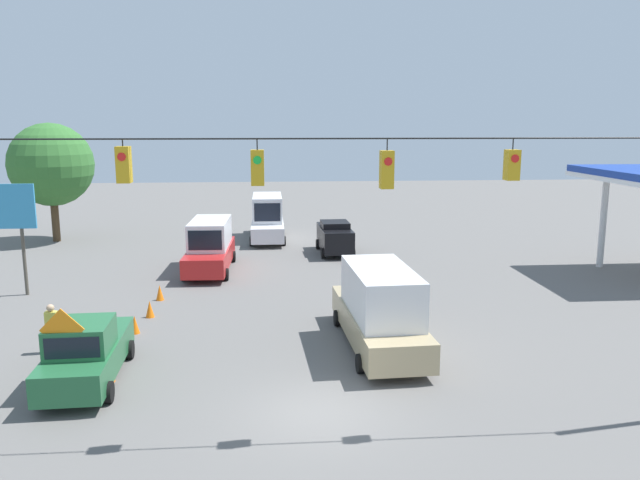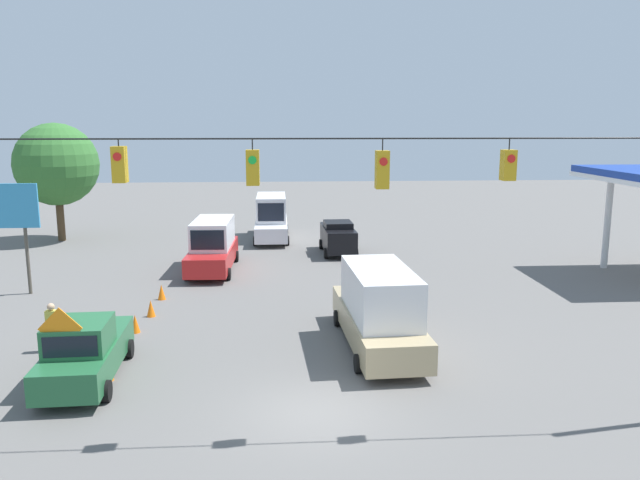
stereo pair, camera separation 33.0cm
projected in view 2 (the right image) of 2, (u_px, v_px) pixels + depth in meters
The scene contains 15 objects.
ground_plane at pixel (316, 412), 17.62m from camera, with size 140.00×140.00×0.00m, color #605E5B.
overhead_signal_span at pixel (316, 235), 15.67m from camera, with size 21.92×0.38×8.25m.
pickup_truck_green_parked_shoulder at pixel (85, 351), 19.59m from camera, with size 2.33×5.46×2.12m.
box_truck_red_withflow_far at pixel (213, 245), 34.40m from camera, with size 2.53×6.81×2.80m.
box_truck_white_withflow_deep at pixel (271, 218), 43.69m from camera, with size 2.40×7.30×3.05m.
sedan_black_oncoming_deep at pixel (338, 237), 38.80m from camera, with size 2.14×4.52×2.02m.
box_truck_tan_crossing_near at pixel (379, 308), 22.43m from camera, with size 2.74×7.55×3.00m.
traffic_cone_nearest at pixel (108, 370), 19.72m from camera, with size 0.36×0.36×0.72m, color orange.
traffic_cone_second at pixel (124, 346), 21.80m from camera, with size 0.36×0.36×0.72m, color orange.
traffic_cone_third at pixel (135, 324), 24.24m from camera, with size 0.36×0.36×0.72m, color orange.
traffic_cone_fourth at pixel (151, 308), 26.24m from camera, with size 0.36×0.36×0.72m, color orange.
traffic_cone_fifth at pixel (161, 292), 28.77m from camera, with size 0.36×0.36×0.72m, color orange.
work_zone_sign at pixel (61, 336), 18.02m from camera, with size 1.27×0.06×2.84m.
pedestrian at pixel (52, 327), 22.17m from camera, with size 0.40×0.28×1.78m.
tree_horizon_left at pixel (56, 165), 42.29m from camera, with size 5.60×5.60×8.06m.
Camera 2 is at (0.97, 16.38, 8.06)m, focal length 35.00 mm.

